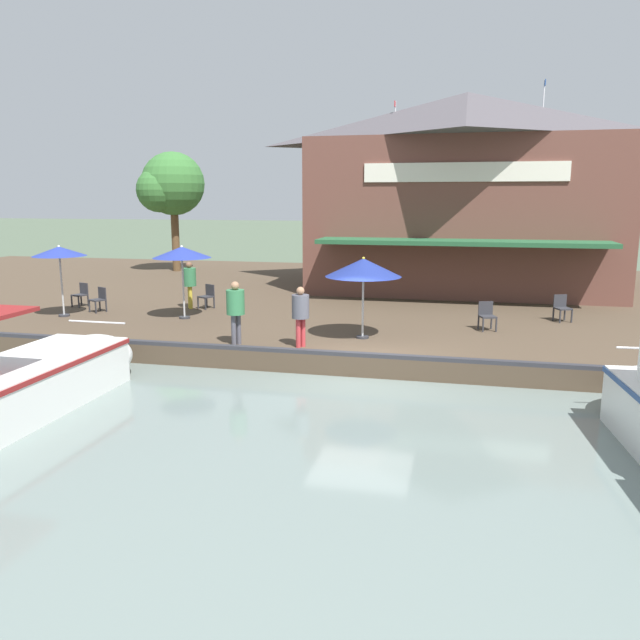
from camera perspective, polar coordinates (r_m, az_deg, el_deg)
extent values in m
plane|color=#4C5B47|center=(15.63, 3.94, -5.58)|extent=(220.00, 220.00, 0.00)
cube|color=#4C3D2D|center=(26.23, 7.78, 1.81)|extent=(22.00, 56.00, 0.60)
cube|color=#2D2D33|center=(15.55, 4.03, -3.18)|extent=(0.20, 50.40, 0.10)
cube|color=brown|center=(28.65, 12.91, 9.27)|extent=(8.91, 12.35, 6.23)
pyramid|color=#4C474C|center=(28.85, 13.28, 17.56)|extent=(9.35, 12.96, 2.10)
cube|color=#235633|center=(23.34, 12.75, 6.93)|extent=(1.80, 10.49, 0.16)
cube|color=silver|center=(24.17, 13.03, 13.05)|extent=(0.08, 7.41, 0.70)
cylinder|color=silver|center=(29.02, 19.70, 17.56)|extent=(0.06, 0.06, 2.48)
cube|color=#2D5193|center=(29.00, 19.89, 19.73)|extent=(0.36, 0.03, 0.24)
cylinder|color=silver|center=(29.01, 6.87, 17.47)|extent=(0.06, 0.06, 1.84)
cube|color=#B23338|center=(28.93, 6.87, 19.03)|extent=(0.36, 0.03, 0.24)
cylinder|color=#B7B7B7|center=(22.34, -22.55, 3.11)|extent=(0.06, 0.06, 2.22)
cylinder|color=#2D2D33|center=(22.50, -22.35, 0.40)|extent=(0.36, 0.36, 0.06)
cone|color=navy|center=(22.24, -22.75, 5.82)|extent=(1.72, 1.72, 0.31)
cone|color=white|center=(22.24, -22.75, 5.87)|extent=(1.06, 1.06, 0.25)
sphere|color=white|center=(22.23, -22.78, 6.22)|extent=(0.08, 0.08, 0.08)
cylinder|color=#B7B7B7|center=(20.75, -12.40, 3.16)|extent=(0.06, 0.06, 2.22)
cylinder|color=#2D2D33|center=(20.92, -12.28, 0.23)|extent=(0.36, 0.36, 0.06)
cone|color=navy|center=(20.64, -12.52, 6.07)|extent=(1.87, 1.87, 0.36)
cone|color=white|center=(20.64, -12.52, 6.12)|extent=(1.16, 1.16, 0.29)
sphere|color=white|center=(20.63, -12.54, 6.57)|extent=(0.08, 0.08, 0.08)
cylinder|color=#B7B7B7|center=(17.42, 3.94, 1.67)|extent=(0.06, 0.06, 2.07)
cylinder|color=#2D2D33|center=(17.61, 3.90, -1.56)|extent=(0.36, 0.36, 0.06)
cone|color=navy|center=(17.29, 3.99, 4.81)|extent=(2.12, 2.12, 0.51)
cone|color=yellow|center=(17.28, 3.99, 4.88)|extent=(1.31, 1.31, 0.40)
sphere|color=yellow|center=(17.26, 4.00, 5.65)|extent=(0.08, 0.08, 0.08)
cube|color=#2D2D33|center=(19.06, 15.81, -0.42)|extent=(0.05, 0.05, 0.42)
cube|color=#2D2D33|center=(18.92, 14.68, -0.45)|extent=(0.05, 0.05, 0.42)
cube|color=#2D2D33|center=(19.43, 15.39, -0.19)|extent=(0.05, 0.05, 0.42)
cube|color=#2D2D33|center=(19.29, 14.28, -0.21)|extent=(0.05, 0.05, 0.42)
cube|color=#2D2D33|center=(19.14, 15.07, 0.31)|extent=(0.56, 0.56, 0.05)
cube|color=#2D2D33|center=(19.28, 14.90, 1.07)|extent=(0.18, 0.43, 0.40)
cube|color=#2D2D33|center=(22.60, -19.82, 1.09)|extent=(0.05, 0.05, 0.42)
cube|color=#2D2D33|center=(22.94, -20.34, 1.19)|extent=(0.05, 0.05, 0.42)
cube|color=#2D2D33|center=(22.81, -18.96, 1.23)|extent=(0.05, 0.05, 0.42)
cube|color=#2D2D33|center=(23.14, -19.49, 1.33)|extent=(0.05, 0.05, 0.42)
cube|color=#2D2D33|center=(22.84, -19.69, 1.74)|extent=(0.59, 0.59, 0.05)
cube|color=#2D2D33|center=(22.91, -19.30, 2.36)|extent=(0.23, 0.41, 0.40)
cube|color=#2D2D33|center=(21.25, 22.03, 0.33)|extent=(0.05, 0.05, 0.42)
cube|color=#2D2D33|center=(21.04, 21.10, 0.30)|extent=(0.05, 0.05, 0.42)
cube|color=#2D2D33|center=(21.58, 21.47, 0.53)|extent=(0.05, 0.05, 0.42)
cube|color=#2D2D33|center=(21.38, 20.55, 0.50)|extent=(0.05, 0.05, 0.42)
cube|color=#2D2D33|center=(21.28, 21.33, 0.98)|extent=(0.58, 0.58, 0.05)
cube|color=#2D2D33|center=(21.41, 21.10, 1.67)|extent=(0.21, 0.42, 0.40)
cube|color=#2D2D33|center=(23.99, -21.20, 1.54)|extent=(0.05, 0.05, 0.42)
cube|color=#2D2D33|center=(24.31, -21.75, 1.62)|extent=(0.05, 0.05, 0.42)
cube|color=#2D2D33|center=(24.22, -20.43, 1.68)|extent=(0.05, 0.05, 0.42)
cube|color=#2D2D33|center=(24.54, -20.99, 1.75)|extent=(0.05, 0.05, 0.42)
cube|color=#2D2D33|center=(24.23, -21.13, 2.14)|extent=(0.56, 0.56, 0.05)
cube|color=#2D2D33|center=(24.32, -20.79, 2.73)|extent=(0.19, 0.43, 0.40)
cube|color=#2D2D33|center=(22.34, -10.43, 1.45)|extent=(0.05, 0.05, 0.42)
cube|color=#2D2D33|center=(22.64, -11.09, 1.56)|extent=(0.05, 0.05, 0.42)
cube|color=#2D2D33|center=(22.60, -9.66, 1.59)|extent=(0.05, 0.05, 0.42)
cube|color=#2D2D33|center=(22.90, -10.32, 1.69)|extent=(0.05, 0.05, 0.42)
cube|color=#2D2D33|center=(22.59, -10.39, 2.11)|extent=(0.59, 0.59, 0.05)
cube|color=#2D2D33|center=(22.68, -10.03, 2.73)|extent=(0.23, 0.41, 0.40)
cylinder|color=#B23338|center=(16.49, -1.56, -1.12)|extent=(0.13, 0.13, 0.78)
cylinder|color=#B23338|center=(16.40, -2.00, -1.20)|extent=(0.13, 0.13, 0.78)
cylinder|color=#4C4C56|center=(16.31, -1.80, 1.24)|extent=(0.46, 0.46, 0.62)
sphere|color=#9E7051|center=(16.24, -1.81, 2.68)|extent=(0.21, 0.21, 0.21)
cylinder|color=#4C4C56|center=(16.90, -7.45, -0.83)|extent=(0.13, 0.13, 0.83)
cylinder|color=#4C4C56|center=(16.80, -7.90, -0.91)|extent=(0.13, 0.13, 0.83)
cylinder|color=#337547|center=(16.71, -7.74, 1.63)|extent=(0.48, 0.48, 0.66)
sphere|color=#9E7051|center=(16.65, -7.78, 3.13)|extent=(0.23, 0.23, 0.23)
cylinder|color=gold|center=(22.82, -11.82, 2.09)|extent=(0.13, 0.13, 0.81)
cylinder|color=gold|center=(22.66, -11.75, 2.03)|extent=(0.13, 0.13, 0.81)
cylinder|color=#337547|center=(22.64, -11.86, 3.87)|extent=(0.47, 0.47, 0.64)
sphere|color=brown|center=(22.59, -11.90, 4.95)|extent=(0.22, 0.22, 0.22)
cube|color=white|center=(14.41, -25.64, -5.57)|extent=(5.25, 1.96, 1.07)
ellipsoid|color=white|center=(16.45, -19.96, -3.17)|extent=(1.86, 1.85, 1.07)
cube|color=maroon|center=(14.30, -25.79, -3.81)|extent=(5.31, 2.00, 0.10)
cylinder|color=silver|center=(16.45, -19.74, -0.17)|extent=(0.05, 1.55, 0.04)
cylinder|color=brown|center=(34.69, -13.07, 7.18)|extent=(0.41, 0.41, 3.39)
sphere|color=#387033|center=(34.63, -13.28, 12.04)|extent=(3.32, 3.32, 3.32)
sphere|color=#387033|center=(34.25, -14.52, 11.44)|extent=(2.32, 2.32, 2.32)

